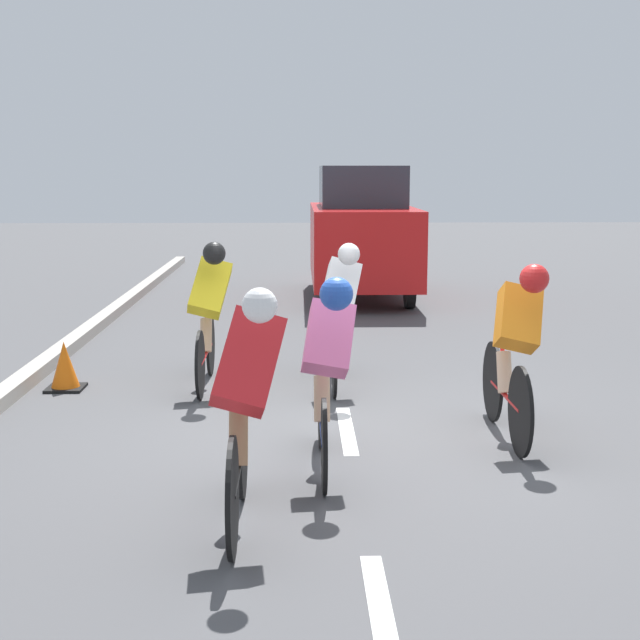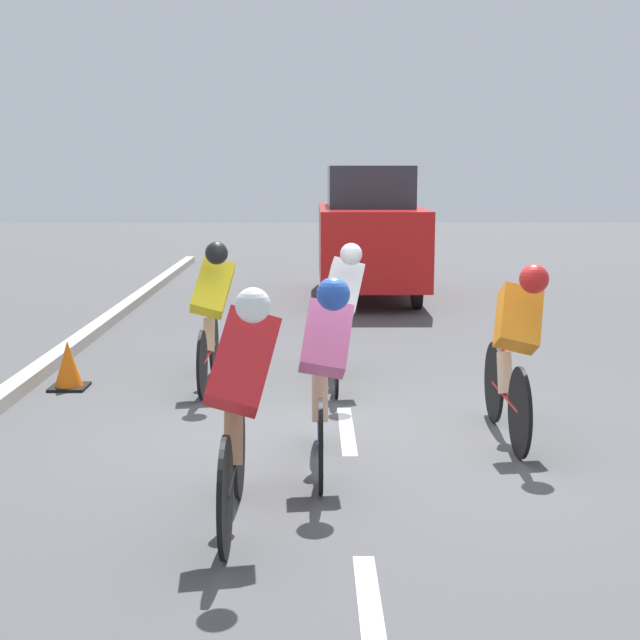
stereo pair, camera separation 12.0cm
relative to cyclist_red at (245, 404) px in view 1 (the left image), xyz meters
The scene contains 11 objects.
ground_plane 2.10m from the cyclist_red, 112.12° to the right, with size 60.00×60.00×0.00m, color #4C4C4F.
lane_stripe_near 1.56m from the cyclist_red, 123.04° to the left, with size 0.12×1.40×0.01m, color white.
lane_stripe_mid 2.34m from the cyclist_red, 109.45° to the right, with size 0.12×1.40×0.01m, color white.
lane_stripe_far 5.38m from the cyclist_red, 97.91° to the right, with size 0.12×1.40×0.01m, color white.
cyclist_red is the anchor object (origin of this frame).
cyclist_yellow 3.63m from the cyclist_red, 80.97° to the right, with size 0.45×1.70×1.50m.
cyclist_white 3.66m from the cyclist_red, 101.39° to the right, with size 0.46×1.62×1.48m.
cyclist_pink 1.16m from the cyclist_red, 117.19° to the right, with size 0.41×1.66×1.46m.
cyclist_orange 2.72m from the cyclist_red, 139.40° to the right, with size 0.43×1.69×1.47m.
support_car 10.10m from the cyclist_red, 98.05° to the right, with size 1.70×3.88×2.24m.
traffic_cone 4.13m from the cyclist_red, 60.45° to the right, with size 0.36×0.36×0.49m.
Camera 1 is at (0.41, 7.01, 2.19)m, focal length 50.00 mm.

